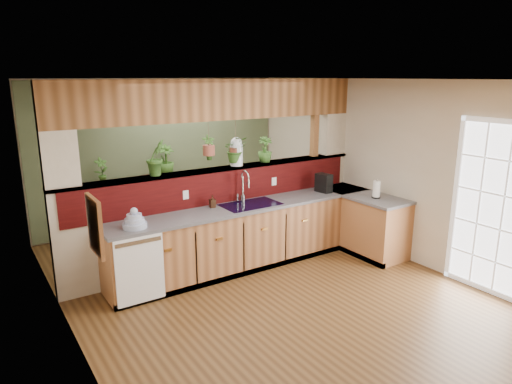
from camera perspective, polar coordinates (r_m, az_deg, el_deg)
ground at (r=5.81m, az=2.54°, el=-12.74°), size 4.60×7.00×0.01m
ceiling at (r=5.17m, az=2.86°, el=13.85°), size 4.60×7.00×0.01m
wall_back at (r=8.37m, az=-11.58°, el=4.82°), size 4.60×0.02×2.60m
wall_left at (r=4.45m, az=-22.10°, el=-4.32°), size 0.02×7.00×2.60m
wall_right at (r=6.92m, az=18.31°, el=2.42°), size 0.02×7.00×2.60m
pass_through_partition at (r=6.49m, az=-4.12°, el=1.38°), size 4.60×0.21×2.60m
pass_through_ledge at (r=6.44m, az=-4.38°, el=2.90°), size 4.60×0.21×0.04m
header_beam at (r=6.32m, az=-4.55°, el=11.42°), size 4.60×0.15×0.55m
sage_backwall at (r=8.35m, az=-11.53°, el=4.80°), size 4.55×0.02×2.55m
countertop at (r=6.74m, az=4.03°, el=-4.70°), size 4.14×1.52×0.90m
dishwasher at (r=5.54m, az=-14.30°, el=-9.39°), size 0.58×0.03×0.82m
navy_sink at (r=6.38m, az=-0.69°, el=-2.24°), size 0.82×0.50×0.18m
french_door at (r=6.25m, az=27.25°, el=-2.05°), size 0.06×1.02×2.16m
framed_print at (r=3.63m, az=-19.45°, el=-4.02°), size 0.04×0.35×0.45m
faucet at (r=6.42m, az=-1.51°, el=0.89°), size 0.20×0.20×0.46m
dish_stack at (r=5.56m, az=-14.94°, el=-3.59°), size 0.28×0.28×0.25m
soap_dispenser at (r=6.22m, az=-5.47°, el=-1.18°), size 0.08×0.08×0.17m
coffee_maker at (r=7.08m, az=8.51°, el=1.03°), size 0.15×0.25×0.28m
paper_towel at (r=6.90m, az=14.82°, el=0.29°), size 0.13×0.13×0.27m
glass_jar at (r=6.52m, az=-2.47°, el=5.07°), size 0.18×0.18×0.41m
ledge_plant_left at (r=6.00m, az=-12.39°, el=4.25°), size 0.31×0.28×0.47m
ledge_plant_right at (r=6.79m, az=1.13°, el=5.34°), size 0.26×0.26×0.38m
hanging_plant_a at (r=6.28m, az=-5.95°, el=6.54°), size 0.19×0.16×0.47m
hanging_plant_b at (r=6.49m, az=-2.58°, el=6.74°), size 0.41×0.38×0.54m
shelving_console at (r=8.12m, az=-14.39°, el=-1.42°), size 1.39×0.55×0.90m
shelf_plant_a at (r=7.81m, az=-18.75°, el=2.61°), size 0.25×0.20×0.42m
shelf_plant_b at (r=8.13m, az=-11.24°, el=3.97°), size 0.34×0.34×0.53m
floor_plant at (r=8.02m, az=-0.09°, el=-2.05°), size 0.77×0.69×0.76m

